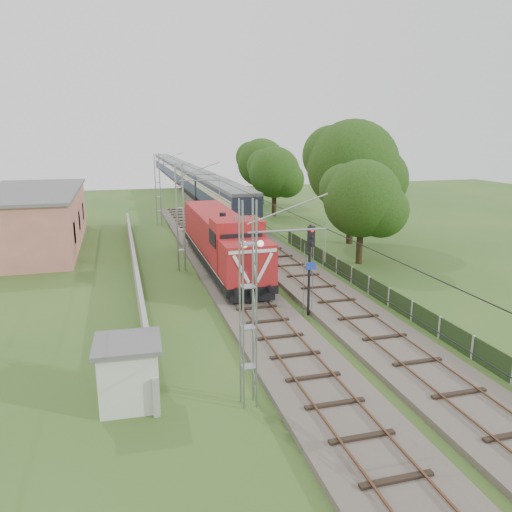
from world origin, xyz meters
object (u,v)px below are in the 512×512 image
object	(u,v)px
locomotive	(222,239)
coach_rake	(184,173)
signal_post	(310,254)
relay_hut	(129,372)

from	to	relation	value
locomotive	coach_rake	world-z (taller)	locomotive
locomotive	signal_post	size ratio (longest dim) A/B	3.48
locomotive	relay_hut	bearing A→B (deg)	-112.24
signal_post	relay_hut	world-z (taller)	signal_post
coach_rake	signal_post	bearing A→B (deg)	-91.80
locomotive	coach_rake	size ratio (longest dim) A/B	0.19
coach_rake	locomotive	bearing A→B (deg)	-94.84
signal_post	coach_rake	bearing A→B (deg)	88.20
relay_hut	locomotive	bearing A→B (deg)	67.76
coach_rake	relay_hut	size ratio (longest dim) A/B	36.44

